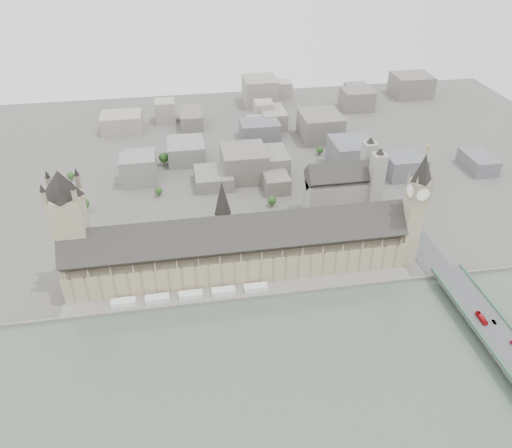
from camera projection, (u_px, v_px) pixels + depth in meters
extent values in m
plane|color=#595651|center=(242.00, 287.00, 390.96)|extent=(900.00, 900.00, 0.00)
cube|color=gray|center=(244.00, 298.00, 377.85)|extent=(600.00, 1.50, 3.00)
cube|color=gray|center=(243.00, 292.00, 384.27)|extent=(270.00, 15.00, 2.00)
cube|color=white|center=(123.00, 302.00, 370.63)|extent=(18.00, 7.00, 4.00)
cube|color=white|center=(157.00, 298.00, 374.06)|extent=(18.00, 7.00, 4.00)
cube|color=white|center=(191.00, 295.00, 377.50)|extent=(18.00, 7.00, 4.00)
cube|color=white|center=(224.00, 291.00, 380.94)|extent=(18.00, 7.00, 4.00)
cube|color=white|center=(256.00, 288.00, 384.37)|extent=(18.00, 7.00, 4.00)
cube|color=tan|center=(238.00, 259.00, 400.33)|extent=(265.00, 40.00, 25.00)
cube|color=#2C2A27|center=(237.00, 236.00, 387.71)|extent=(265.00, 40.73, 40.73)
cube|color=tan|center=(410.00, 232.00, 399.14)|extent=(12.00, 12.00, 62.00)
cube|color=gray|center=(419.00, 190.00, 377.34)|extent=(14.00, 14.00, 16.00)
cylinder|color=white|center=(428.00, 189.00, 378.33)|extent=(0.60, 10.00, 10.00)
cylinder|color=white|center=(410.00, 191.00, 376.35)|extent=(0.60, 10.00, 10.00)
cylinder|color=white|center=(415.00, 185.00, 383.23)|extent=(10.00, 0.60, 10.00)
cylinder|color=white|center=(423.00, 195.00, 371.46)|extent=(10.00, 0.60, 10.00)
cone|color=black|center=(424.00, 168.00, 366.73)|extent=(17.00, 17.00, 22.00)
cylinder|color=#E7BF44|center=(427.00, 150.00, 358.90)|extent=(1.00, 1.00, 6.00)
sphere|color=#E7BF44|center=(428.00, 146.00, 356.94)|extent=(2.00, 2.00, 2.00)
cone|color=gray|center=(426.00, 171.00, 376.85)|extent=(2.40, 2.40, 8.00)
cone|color=gray|center=(410.00, 173.00, 375.06)|extent=(2.40, 2.40, 8.00)
cone|color=gray|center=(434.00, 179.00, 366.22)|extent=(2.40, 2.40, 8.00)
cone|color=gray|center=(417.00, 181.00, 364.43)|extent=(2.40, 2.40, 8.00)
cube|color=tan|center=(75.00, 242.00, 373.10)|extent=(23.00, 23.00, 80.00)
cone|color=black|center=(60.00, 183.00, 345.15)|extent=(30.00, 30.00, 20.00)
cylinder|color=gray|center=(223.00, 224.00, 386.81)|extent=(12.00, 12.00, 20.00)
cone|color=black|center=(222.00, 198.00, 373.40)|extent=(13.00, 13.00, 28.00)
cube|color=#474749|center=(496.00, 339.00, 338.80)|extent=(25.00, 325.00, 10.25)
cube|color=gray|center=(336.00, 196.00, 473.58)|extent=(60.00, 28.00, 34.00)
cube|color=#2C2A27|center=(339.00, 175.00, 461.28)|extent=(60.00, 28.28, 28.28)
cube|color=gray|center=(366.00, 173.00, 479.40)|extent=(12.00, 12.00, 64.00)
cube|color=gray|center=(375.00, 186.00, 459.78)|extent=(12.00, 12.00, 64.00)
imported|color=red|center=(481.00, 318.00, 345.94)|extent=(2.83, 12.04, 3.35)
imported|color=gray|center=(494.00, 322.00, 344.36)|extent=(1.44, 4.07, 1.34)
imported|color=gray|center=(422.00, 225.00, 443.14)|extent=(3.05, 4.90, 1.33)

